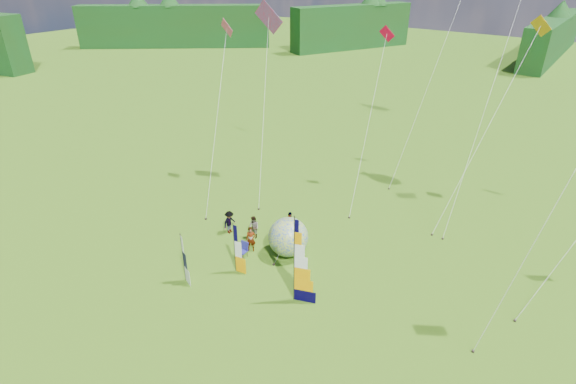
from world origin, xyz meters
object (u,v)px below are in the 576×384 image
Objects in this scene: side_banner_far at (183,258)px; spectator_d at (290,223)px; camp_chair at (242,250)px; feather_banner_main at (294,261)px; bol_inflatable at (288,237)px; side_banner_left at (235,248)px; spectator_a at (251,239)px; spectator_b at (254,227)px; kite_whale at (506,40)px; spectator_c at (230,222)px.

spectator_d is at bearing 96.32° from side_banner_far.
spectator_d reaches higher than camp_chair.
feather_banner_main is 1.65× the size of side_banner_far.
side_banner_far is at bearing -120.00° from bol_inflatable.
spectator_a is (-0.64, 2.19, -0.77)m from side_banner_left.
spectator_b is 2.39m from camp_chair.
spectator_a is 1.07× the size of spectator_d.
spectator_b is 2.50m from spectator_d.
bol_inflatable is at bearing 40.88° from camp_chair.
kite_whale is (7.46, 14.16, 10.87)m from bol_inflatable.
side_banner_left is 1.99× the size of spectator_c.
feather_banner_main reaches higher than spectator_b.
side_banner_left is 1.89× the size of spectator_a.
kite_whale is at bearing 53.80° from side_banner_left.
spectator_a is at bearing -44.80° from spectator_b.
spectator_c is (-3.24, 2.99, -0.82)m from side_banner_left.
spectator_a is at bearing 88.75° from camp_chair.
side_banner_left reaches higher than bol_inflatable.
spectator_d is at bearing 107.77° from feather_banner_main.
spectator_b is at bearing 176.70° from bol_inflatable.
side_banner_left reaches higher than spectator_a.
side_banner_left is 2.41m from spectator_a.
spectator_a is at bearing 97.23° from side_banner_left.
spectator_d is 1.55× the size of camp_chair.
kite_whale is at bearing 81.93° from side_banner_far.
spectator_b is at bearing 107.39° from side_banner_far.
spectator_c is at bearing 126.11° from spectator_a.
kite_whale is at bearing 62.22° from bol_inflatable.
side_banner_left is at bearing -109.13° from kite_whale.
spectator_a is at bearing -114.11° from kite_whale.
kite_whale is (4.62, 17.51, 9.54)m from feather_banner_main.
camp_chair is 22.12m from kite_whale.
spectator_a is 3.29m from spectator_d.
bol_inflatable is at bearing 56.56° from side_banner_left.
spectator_c is (-1.74, -0.51, 0.03)m from spectator_b.
side_banner_far is (-1.80, -2.41, -0.07)m from side_banner_left.
side_banner_far is at bearing -110.73° from camp_chair.
side_banner_far is at bearing -135.84° from side_banner_left.
side_banner_far is at bearing -165.64° from spectator_c.
side_banner_far is 1.92× the size of spectator_d.
spectator_d reaches higher than spectator_b.
spectator_b is 1.51× the size of camp_chair.
side_banner_left is (-4.35, 0.02, -0.96)m from feather_banner_main.
camp_chair is (0.03, -0.90, -0.35)m from spectator_a.
feather_banner_main is 2.05× the size of bol_inflatable.
bol_inflatable is 3.05m from spectator_b.
side_banner_far is 1.81× the size of spectator_a.
spectator_a reaches higher than camp_chair.
side_banner_far reaches higher than spectator_b.
spectator_c is (-1.43, 5.40, -0.75)m from side_banner_far.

